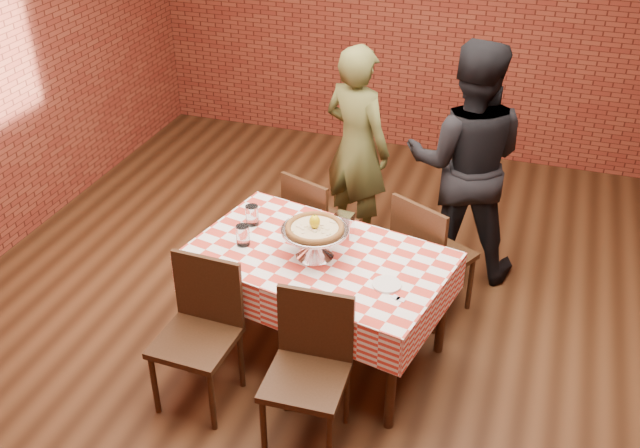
{
  "coord_description": "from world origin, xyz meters",
  "views": [
    {
      "loc": [
        1.21,
        -3.83,
        3.26
      ],
      "look_at": [
        -0.01,
        -0.2,
        0.92
      ],
      "focal_mm": 41.12,
      "sensor_mm": 36.0,
      "label": 1
    }
  ],
  "objects_px": {
    "diner_black": "(466,162)",
    "chair_far_right": "(434,254)",
    "pizza_stand": "(315,242)",
    "condiment_caddy": "(344,225)",
    "chair_near_right": "(306,380)",
    "table": "(319,304)",
    "water_glass_left": "(243,235)",
    "chair_near_left": "(195,340)",
    "pizza": "(315,229)",
    "water_glass_right": "(252,215)",
    "diner_olive": "(357,147)",
    "chair_far_left": "(321,225)"
  },
  "relations": [
    {
      "from": "diner_black",
      "to": "chair_far_right",
      "type": "bearing_deg",
      "value": 75.41
    },
    {
      "from": "pizza_stand",
      "to": "condiment_caddy",
      "type": "distance_m",
      "value": 0.3
    },
    {
      "from": "chair_near_right",
      "to": "chair_far_right",
      "type": "height_order",
      "value": "chair_far_right"
    },
    {
      "from": "table",
      "to": "chair_far_right",
      "type": "distance_m",
      "value": 0.91
    },
    {
      "from": "water_glass_left",
      "to": "chair_near_left",
      "type": "xyz_separation_m",
      "value": [
        -0.05,
        -0.62,
        -0.36
      ]
    },
    {
      "from": "pizza",
      "to": "condiment_caddy",
      "type": "bearing_deg",
      "value": 70.0
    },
    {
      "from": "pizza",
      "to": "water_glass_right",
      "type": "distance_m",
      "value": 0.57
    },
    {
      "from": "chair_far_right",
      "to": "diner_black",
      "type": "distance_m",
      "value": 0.74
    },
    {
      "from": "condiment_caddy",
      "to": "chair_near_right",
      "type": "height_order",
      "value": "same"
    },
    {
      "from": "pizza_stand",
      "to": "condiment_caddy",
      "type": "xyz_separation_m",
      "value": [
        0.1,
        0.28,
        -0.01
      ]
    },
    {
      "from": "pizza",
      "to": "water_glass_left",
      "type": "bearing_deg",
      "value": -176.53
    },
    {
      "from": "diner_black",
      "to": "chair_near_left",
      "type": "bearing_deg",
      "value": 50.7
    },
    {
      "from": "water_glass_left",
      "to": "chair_near_left",
      "type": "height_order",
      "value": "chair_near_left"
    },
    {
      "from": "water_glass_left",
      "to": "chair_far_right",
      "type": "bearing_deg",
      "value": 33.21
    },
    {
      "from": "chair_near_right",
      "to": "chair_near_left",
      "type": "bearing_deg",
      "value": 169.55
    },
    {
      "from": "pizza_stand",
      "to": "water_glass_right",
      "type": "bearing_deg",
      "value": 156.83
    },
    {
      "from": "water_glass_left",
      "to": "chair_far_right",
      "type": "xyz_separation_m",
      "value": [
        1.1,
        0.72,
        -0.36
      ]
    },
    {
      "from": "table",
      "to": "pizza_stand",
      "type": "xyz_separation_m",
      "value": [
        -0.02,
        -0.02,
        0.48
      ]
    },
    {
      "from": "chair_far_right",
      "to": "diner_olive",
      "type": "xyz_separation_m",
      "value": [
        -0.78,
        0.76,
        0.35
      ]
    },
    {
      "from": "pizza_stand",
      "to": "table",
      "type": "bearing_deg",
      "value": 34.59
    },
    {
      "from": "pizza_stand",
      "to": "water_glass_right",
      "type": "distance_m",
      "value": 0.55
    },
    {
      "from": "pizza_stand",
      "to": "chair_near_right",
      "type": "height_order",
      "value": "pizza_stand"
    },
    {
      "from": "pizza",
      "to": "diner_olive",
      "type": "relative_size",
      "value": 0.22
    },
    {
      "from": "chair_far_right",
      "to": "chair_near_right",
      "type": "bearing_deg",
      "value": 100.6
    },
    {
      "from": "water_glass_right",
      "to": "chair_near_right",
      "type": "distance_m",
      "value": 1.25
    },
    {
      "from": "chair_near_right",
      "to": "pizza",
      "type": "bearing_deg",
      "value": 102.56
    },
    {
      "from": "chair_far_left",
      "to": "diner_black",
      "type": "height_order",
      "value": "diner_black"
    },
    {
      "from": "pizza",
      "to": "chair_far_right",
      "type": "bearing_deg",
      "value": 47.53
    },
    {
      "from": "water_glass_left",
      "to": "diner_olive",
      "type": "xyz_separation_m",
      "value": [
        0.31,
        1.48,
        -0.01
      ]
    },
    {
      "from": "water_glass_left",
      "to": "diner_olive",
      "type": "height_order",
      "value": "diner_olive"
    },
    {
      "from": "pizza_stand",
      "to": "chair_far_right",
      "type": "height_order",
      "value": "pizza_stand"
    },
    {
      "from": "pizza",
      "to": "diner_olive",
      "type": "bearing_deg",
      "value": 95.96
    },
    {
      "from": "diner_black",
      "to": "condiment_caddy",
      "type": "bearing_deg",
      "value": 51.82
    },
    {
      "from": "condiment_caddy",
      "to": "chair_far_left",
      "type": "xyz_separation_m",
      "value": [
        -0.34,
        0.56,
        -0.39
      ]
    },
    {
      "from": "chair_far_left",
      "to": "chair_near_left",
      "type": "bearing_deg",
      "value": 100.31
    },
    {
      "from": "water_glass_left",
      "to": "water_glass_right",
      "type": "distance_m",
      "value": 0.25
    },
    {
      "from": "chair_near_left",
      "to": "chair_far_right",
      "type": "distance_m",
      "value": 1.76
    },
    {
      "from": "chair_near_right",
      "to": "diner_black",
      "type": "distance_m",
      "value": 2.13
    },
    {
      "from": "chair_near_right",
      "to": "chair_far_right",
      "type": "bearing_deg",
      "value": 70.79
    },
    {
      "from": "table",
      "to": "chair_far_right",
      "type": "bearing_deg",
      "value": 47.94
    },
    {
      "from": "chair_near_left",
      "to": "diner_black",
      "type": "xyz_separation_m",
      "value": [
        1.23,
        1.92,
        0.44
      ]
    },
    {
      "from": "water_glass_left",
      "to": "condiment_caddy",
      "type": "bearing_deg",
      "value": 28.33
    },
    {
      "from": "pizza_stand",
      "to": "chair_near_right",
      "type": "distance_m",
      "value": 0.87
    },
    {
      "from": "pizza_stand",
      "to": "pizza",
      "type": "bearing_deg",
      "value": 180.0
    },
    {
      "from": "water_glass_left",
      "to": "chair_far_left",
      "type": "xyz_separation_m",
      "value": [
        0.23,
        0.87,
        -0.38
      ]
    },
    {
      "from": "diner_olive",
      "to": "diner_black",
      "type": "xyz_separation_m",
      "value": [
        0.86,
        -0.17,
        0.09
      ]
    },
    {
      "from": "table",
      "to": "chair_near_left",
      "type": "distance_m",
      "value": 0.86
    },
    {
      "from": "chair_near_left",
      "to": "diner_olive",
      "type": "distance_m",
      "value": 2.16
    },
    {
      "from": "water_glass_right",
      "to": "diner_olive",
      "type": "distance_m",
      "value": 1.28
    },
    {
      "from": "chair_far_left",
      "to": "table",
      "type": "bearing_deg",
      "value": 128.68
    }
  ]
}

